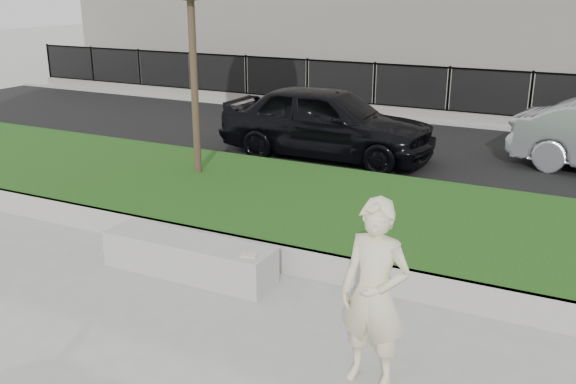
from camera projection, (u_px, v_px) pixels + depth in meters
The scene contains 10 objects.
ground at pixel (258, 307), 7.90m from camera, with size 90.00×90.00×0.00m, color gray.
grass_bank at pixel (349, 217), 10.38m from camera, with size 34.00×4.00×0.40m, color black.
grass_kerb at pixel (296, 261), 8.72m from camera, with size 34.00×0.08×0.40m, color gray.
street at pixel (435, 152), 15.10m from camera, with size 34.00×7.00×0.04m, color black.
far_pavement at pixel (474, 117), 18.91m from camera, with size 34.00×3.00×0.12m, color gray.
iron_fence at pixel (469, 106), 17.91m from camera, with size 32.00×0.30×1.50m.
stone_bench at pixel (189, 257), 8.72m from camera, with size 2.47×0.62×0.50m, color gray.
man at pixel (374, 295), 6.12m from camera, with size 0.70×0.46×1.92m, color beige.
book at pixel (249, 255), 8.12m from camera, with size 0.20×0.15×0.02m, color #BFB6A4.
car_dark at pixel (327, 122), 14.32m from camera, with size 1.94×4.83×1.64m, color black.
Camera 1 is at (3.52, -6.15, 3.78)m, focal length 40.00 mm.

